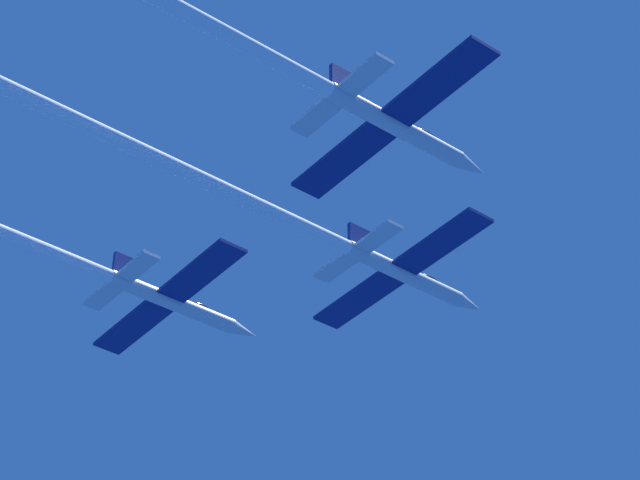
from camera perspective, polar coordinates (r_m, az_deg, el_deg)
jet_lead at (r=88.68m, az=-4.16°, el=2.19°), size 17.18×55.54×2.85m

